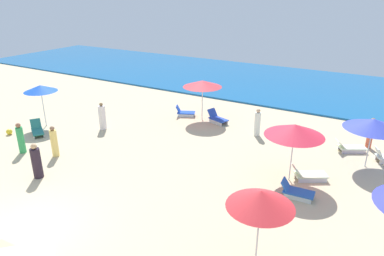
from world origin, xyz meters
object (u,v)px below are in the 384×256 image
at_px(umbrella_1, 40,88).
at_px(beachgoer_3, 257,123).
at_px(lounge_chair_0_1, 296,191).
at_px(umbrella_4, 374,124).
at_px(beachgoer_1, 37,162).
at_px(lounge_chair_1_0, 37,130).
at_px(umbrella_2, 202,84).
at_px(lounge_chair_4_0, 350,147).
at_px(umbrella_5, 261,199).
at_px(beachgoer_0, 370,134).
at_px(lounge_chair_2_0, 217,118).
at_px(beachgoer_2, 21,139).
at_px(umbrella_0, 295,130).
at_px(lounge_chair_2_1, 185,112).
at_px(beach_ball_0, 9,132).
at_px(beachgoer_4, 102,117).
at_px(beachgoer_5, 54,142).

xyz_separation_m(umbrella_1, beachgoer_3, (11.26, 4.87, -1.54)).
xyz_separation_m(lounge_chair_0_1, umbrella_4, (2.04, 4.12, 1.82)).
bearing_deg(umbrella_4, beachgoer_1, -145.71).
height_order(lounge_chair_1_0, umbrella_2, umbrella_2).
relative_size(lounge_chair_4_0, umbrella_5, 0.58).
height_order(lounge_chair_0_1, umbrella_1, umbrella_1).
xyz_separation_m(umbrella_2, beachgoer_0, (9.30, 0.57, -1.48)).
bearing_deg(lounge_chair_1_0, lounge_chair_4_0, -36.01).
bearing_deg(umbrella_2, beachgoer_1, -104.53).
height_order(umbrella_4, umbrella_5, umbrella_5).
distance_m(lounge_chair_2_0, beachgoer_2, 10.69).
height_order(umbrella_0, lounge_chair_2_1, umbrella_0).
height_order(beachgoer_2, beachgoer_3, beachgoer_2).
xyz_separation_m(umbrella_4, beach_ball_0, (-17.41, -5.86, -1.90)).
height_order(umbrella_1, lounge_chair_2_0, umbrella_1).
bearing_deg(beach_ball_0, lounge_chair_4_0, 23.47).
relative_size(umbrella_0, lounge_chair_2_0, 1.79).
xyz_separation_m(beachgoer_1, beachgoer_4, (-1.56, 5.52, 0.01)).
relative_size(umbrella_4, lounge_chair_4_0, 1.61).
bearing_deg(umbrella_2, beachgoer_5, -114.02).
bearing_deg(beachgoer_0, beachgoer_4, -169.24).
height_order(umbrella_5, beachgoer_0, umbrella_5).
xyz_separation_m(lounge_chair_0_1, lounge_chair_2_0, (-6.26, 5.72, 0.04)).
distance_m(beachgoer_4, beachgoer_5, 3.78).
xyz_separation_m(lounge_chair_4_0, beachgoer_2, (-13.88, -8.27, 0.50)).
distance_m(lounge_chair_1_0, beachgoer_3, 12.15).
height_order(umbrella_2, beachgoer_5, umbrella_2).
xyz_separation_m(umbrella_2, lounge_chair_2_1, (-1.24, -0.03, -2.01)).
bearing_deg(beachgoer_3, lounge_chair_4_0, -61.77).
bearing_deg(lounge_chair_1_0, lounge_chair_2_1, -7.86).
bearing_deg(beachgoer_4, beachgoer_5, -74.26).
relative_size(umbrella_1, lounge_chair_4_0, 1.58).
bearing_deg(lounge_chair_0_1, umbrella_2, 47.78).
distance_m(lounge_chair_2_1, beachgoer_0, 10.57).
xyz_separation_m(umbrella_2, beachgoer_5, (-3.60, -8.07, -1.54)).
height_order(umbrella_2, lounge_chair_2_0, umbrella_2).
relative_size(umbrella_2, beachgoer_5, 1.60).
bearing_deg(umbrella_0, lounge_chair_4_0, 67.21).
bearing_deg(beachgoer_0, lounge_chair_4_0, -137.84).
xyz_separation_m(lounge_chair_0_1, lounge_chair_1_0, (-14.06, -0.92, 0.00)).
bearing_deg(beachgoer_1, lounge_chair_2_0, -163.93).
distance_m(lounge_chair_2_0, lounge_chair_2_1, 2.33).
bearing_deg(beachgoer_3, beachgoer_1, 168.51).
relative_size(lounge_chair_2_1, beachgoer_3, 0.85).
xyz_separation_m(lounge_chair_2_1, beachgoer_4, (-2.87, -4.29, 0.48)).
bearing_deg(lounge_chair_2_1, beachgoer_4, 120.88).
height_order(lounge_chair_0_1, beach_ball_0, lounge_chair_0_1).
height_order(umbrella_2, umbrella_5, umbrella_5).
relative_size(umbrella_0, beachgoer_3, 1.62).
height_order(lounge_chair_2_1, lounge_chair_4_0, lounge_chair_2_1).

